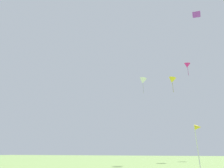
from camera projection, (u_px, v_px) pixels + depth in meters
The scene contains 5 objects.
distant_kite_purple_far_center at pixel (197, 14), 21.57m from camera, with size 1.16×1.14×0.41m.
distant_kite_yellow_high_right at pixel (172, 80), 25.34m from camera, with size 1.20×1.08×2.18m.
distant_kite_magenta_high_left at pixel (187, 65), 32.14m from camera, with size 1.34×1.41×2.34m.
distant_kite_white_low_right at pixel (143, 81), 19.82m from camera, with size 1.09×1.02×1.69m.
marker_flag at pixel (198, 131), 8.47m from camera, with size 0.30×0.24×2.14m.
Camera 1 is at (1.40, -0.76, 0.96)m, focal length 30.51 mm.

